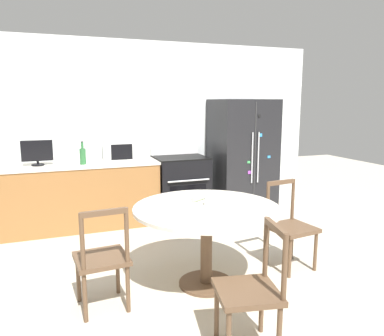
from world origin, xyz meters
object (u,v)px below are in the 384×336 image
candle_glass (209,202)px  dining_chair_near (251,291)px  countertop_tv (37,152)px  oven_range (181,187)px  dining_chair_left (102,259)px  counter_bottle (83,156)px  refrigerator (242,157)px  microwave (123,150)px  dining_chair_right (290,227)px

candle_glass → dining_chair_near: bearing=-96.1°
countertop_tv → candle_glass: 2.62m
oven_range → candle_glass: 2.16m
countertop_tv → dining_chair_left: size_ratio=0.43×
counter_bottle → candle_glass: 2.24m
refrigerator → microwave: bearing=175.9°
countertop_tv → dining_chair_right: bearing=-40.1°
dining_chair_right → candle_glass: size_ratio=9.62×
dining_chair_near → dining_chair_right: (1.04, 1.04, 0.00)m
countertop_tv → candle_glass: size_ratio=4.11×
microwave → dining_chair_left: microwave is taller
oven_range → candle_glass: size_ratio=11.51×
microwave → dining_chair_left: size_ratio=0.55×
microwave → candle_glass: bearing=-79.0°
candle_glass → countertop_tv: bearing=125.8°
counter_bottle → dining_chair_right: bearing=-46.0°
refrigerator → oven_range: bearing=175.9°
refrigerator → counter_bottle: bearing=-180.0°
oven_range → dining_chair_near: oven_range is taller
oven_range → dining_chair_left: 2.61m
oven_range → counter_bottle: counter_bottle is taller
refrigerator → dining_chair_near: refrigerator is taller
refrigerator → oven_range: refrigerator is taller
refrigerator → counter_bottle: size_ratio=5.76×
countertop_tv → counter_bottle: (0.56, -0.10, -0.06)m
dining_chair_left → candle_glass: dining_chair_left is taller
dining_chair_near → dining_chair_right: bearing=-33.8°
oven_range → dining_chair_right: (0.51, -2.04, -0.03)m
counter_bottle → refrigerator: bearing=0.0°
refrigerator → dining_chair_right: 2.07m
countertop_tv → dining_chair_right: countertop_tv is taller
candle_glass → microwave: bearing=101.0°
countertop_tv → candle_glass: bearing=-54.2°
microwave → candle_glass: 2.20m
countertop_tv → refrigerator: bearing=-2.0°
oven_range → countertop_tv: bearing=179.1°
refrigerator → dining_chair_left: bearing=-138.6°
oven_range → refrigerator: bearing=-4.1°
oven_range → dining_chair_left: bearing=-123.1°
dining_chair_right → microwave: bearing=-64.8°
oven_range → countertop_tv: (-1.95, 0.03, 0.61)m
dining_chair_near → countertop_tv: bearing=35.9°
dining_chair_near → candle_glass: size_ratio=9.62×
dining_chair_right → oven_range: bearing=-83.5°
dining_chair_right → dining_chair_near: bearing=37.5°
refrigerator → candle_glass: 2.46m
microwave → dining_chair_near: 3.21m
oven_range → candle_glass: (-0.43, -2.09, 0.34)m
refrigerator → countertop_tv: (-2.93, 0.10, 0.20)m
refrigerator → oven_range: size_ratio=1.63×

